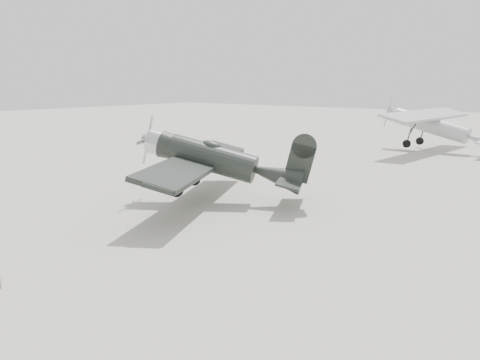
# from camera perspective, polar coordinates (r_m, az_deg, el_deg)

# --- Properties ---
(ground) EXTENTS (160.00, 160.00, 0.00)m
(ground) POSITION_cam_1_polar(r_m,az_deg,el_deg) (15.97, 0.20, -7.16)
(ground) COLOR #A29F90
(ground) RESTS_ON ground
(lowwing_monoplane) EXTENTS (8.08, 10.32, 3.43)m
(lowwing_monoplane) POSITION_cam_1_polar(r_m,az_deg,el_deg) (20.54, -2.40, 2.32)
(lowwing_monoplane) COLOR black
(lowwing_monoplane) RESTS_ON ground
(highwing_monoplane) EXTENTS (8.73, 12.29, 3.48)m
(highwing_monoplane) POSITION_cam_1_polar(r_m,az_deg,el_deg) (38.90, 22.70, 6.43)
(highwing_monoplane) COLOR #97999C
(highwing_monoplane) RESTS_ON ground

